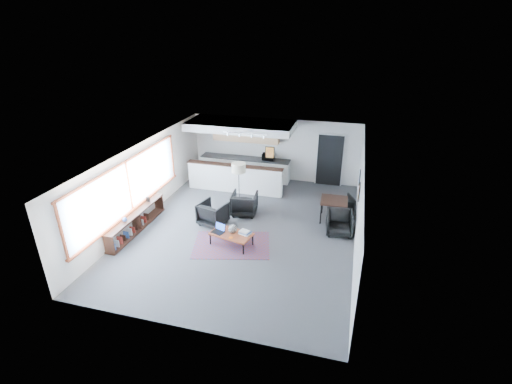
% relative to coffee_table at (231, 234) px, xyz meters
% --- Properties ---
extents(room, '(7.02, 9.02, 2.62)m').
position_rel_coffee_table_xyz_m(room, '(0.08, 1.04, 0.93)').
color(room, '#464649').
rests_on(room, ground).
extents(window, '(0.10, 5.95, 1.66)m').
position_rel_coffee_table_xyz_m(window, '(-3.38, 0.14, 1.08)').
color(window, '#8CBFFF').
rests_on(window, room).
extents(console, '(0.35, 3.00, 0.80)m').
position_rel_coffee_table_xyz_m(console, '(-3.22, -0.01, -0.05)').
color(console, '#321A11').
rests_on(console, floor).
extents(kitchenette, '(4.20, 1.96, 2.60)m').
position_rel_coffee_table_xyz_m(kitchenette, '(-1.12, 4.75, 1.00)').
color(kitchenette, white).
rests_on(kitchenette, floor).
extents(doorway, '(1.10, 0.12, 2.15)m').
position_rel_coffee_table_xyz_m(doorway, '(2.38, 5.46, 0.70)').
color(doorway, black).
rests_on(doorway, room).
extents(track_light, '(1.60, 0.07, 0.15)m').
position_rel_coffee_table_xyz_m(track_light, '(-0.51, 3.24, 2.15)').
color(track_light, silver).
rests_on(track_light, room).
extents(wall_art_lower, '(0.03, 0.38, 0.48)m').
position_rel_coffee_table_xyz_m(wall_art_lower, '(3.55, 1.44, 1.18)').
color(wall_art_lower, black).
rests_on(wall_art_lower, room).
extents(wall_art_upper, '(0.03, 0.34, 0.44)m').
position_rel_coffee_table_xyz_m(wall_art_upper, '(3.55, 2.74, 1.13)').
color(wall_art_upper, black).
rests_on(wall_art_upper, room).
extents(kilim_rug, '(2.58, 2.05, 0.01)m').
position_rel_coffee_table_xyz_m(kilim_rug, '(0.00, 0.00, -0.37)').
color(kilim_rug, '#542F42').
rests_on(kilim_rug, floor).
extents(coffee_table, '(1.36, 0.93, 0.40)m').
position_rel_coffee_table_xyz_m(coffee_table, '(0.00, 0.00, 0.00)').
color(coffee_table, brown).
rests_on(coffee_table, floor).
extents(laptop, '(0.44, 0.40, 0.26)m').
position_rel_coffee_table_xyz_m(laptop, '(-0.39, 0.01, 0.11)').
color(laptop, black).
rests_on(laptop, coffee_table).
extents(ceramic_pot, '(0.26, 0.26, 0.26)m').
position_rel_coffee_table_xyz_m(ceramic_pot, '(0.03, 0.04, 0.16)').
color(ceramic_pot, gray).
rests_on(ceramic_pot, coffee_table).
extents(book_stack, '(0.40, 0.36, 0.10)m').
position_rel_coffee_table_xyz_m(book_stack, '(0.40, 0.08, 0.08)').
color(book_stack, silver).
rests_on(book_stack, coffee_table).
extents(coaster, '(0.13, 0.13, 0.01)m').
position_rel_coffee_table_xyz_m(coaster, '(0.07, -0.24, 0.03)').
color(coaster, '#E5590C').
rests_on(coaster, coffee_table).
extents(armchair_left, '(0.99, 0.95, 0.85)m').
position_rel_coffee_table_xyz_m(armchair_left, '(-1.00, 1.09, 0.05)').
color(armchair_left, black).
rests_on(armchair_left, floor).
extents(armchair_right, '(0.92, 0.87, 0.86)m').
position_rel_coffee_table_xyz_m(armchair_right, '(-0.21, 2.05, 0.06)').
color(armchair_right, black).
rests_on(armchair_right, floor).
extents(floor_lamp, '(0.64, 0.64, 1.72)m').
position_rel_coffee_table_xyz_m(floor_lamp, '(-0.52, 2.42, 1.12)').
color(floor_lamp, black).
rests_on(floor_lamp, floor).
extents(dining_table, '(0.90, 0.90, 0.74)m').
position_rel_coffee_table_xyz_m(dining_table, '(2.82, 2.41, 0.30)').
color(dining_table, '#321A11').
rests_on(dining_table, floor).
extents(dining_chair_near, '(0.76, 0.72, 0.70)m').
position_rel_coffee_table_xyz_m(dining_chair_near, '(3.07, 1.55, -0.02)').
color(dining_chair_near, black).
rests_on(dining_chair_near, floor).
extents(dining_chair_far, '(0.76, 0.74, 0.61)m').
position_rel_coffee_table_xyz_m(dining_chair_far, '(3.08, 2.97, -0.07)').
color(dining_chair_far, black).
rests_on(dining_chair_far, floor).
extents(microwave, '(0.50, 0.29, 0.33)m').
position_rel_coffee_table_xyz_m(microwave, '(-0.12, 5.19, 0.72)').
color(microwave, black).
rests_on(microwave, kitchenette).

